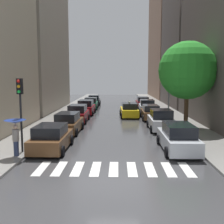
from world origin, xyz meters
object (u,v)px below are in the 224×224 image
Objects in this scene: parked_car_right_second at (161,121)px; parked_car_left_third at (78,114)px; parked_car_right_nearest at (178,138)px; parked_car_right_fourth at (147,106)px; lamp_post_right at (169,81)px; parked_car_left_nearest at (51,138)px; parked_car_left_fifth at (91,103)px; pedestrian_foreground at (15,129)px; parked_car_right_third at (150,112)px; parked_car_left_sixth at (94,100)px; parked_car_right_fifth at (143,102)px; parked_car_left_fourth at (86,108)px; street_tree_right at (187,71)px; taxi_midroad at (129,110)px; parked_car_left_second at (68,123)px; traffic_light_left_corner at (20,99)px.

parked_car_left_third is at bearing 62.14° from parked_car_right_second.
parked_car_right_second is (-0.03, 6.58, 0.04)m from parked_car_right_nearest.
lamp_post_right reaches higher than parked_car_right_fourth.
parked_car_left_fifth is (0.19, 22.56, 0.00)m from parked_car_left_nearest.
parked_car_right_third is at bearing 28.66° from pedestrian_foreground.
lamp_post_right reaches higher than pedestrian_foreground.
parked_car_left_nearest is 0.94× the size of parked_car_right_third.
parked_car_right_nearest reaches higher than parked_car_left_sixth.
lamp_post_right is at bearing -7.76° from parked_car_right_nearest.
parked_car_right_nearest is at bearing 179.13° from parked_car_right_fifth.
parked_car_left_third is at bearing 105.36° from parked_car_right_third.
street_tree_right reaches higher than parked_car_left_fourth.
parked_car_left_sixth is 14.42m from taxi_midroad.
parked_car_right_fourth is at bearing -75.11° from parked_car_left_fourth.
parked_car_left_second is 5.32m from parked_car_left_third.
taxi_midroad is 2.23× the size of pedestrian_foreground.
parked_car_left_second is 11.19m from parked_car_left_fourth.
parked_car_left_nearest is at bearing 177.98° from parked_car_left_sixth.
parked_car_left_sixth is (0.16, 27.93, 0.00)m from parked_car_left_nearest.
street_tree_right is at bearing -149.51° from parked_car_left_fifth.
parked_car_left_fourth reaches higher than parked_car_left_third.
parked_car_left_fourth is 0.92× the size of parked_car_right_nearest.
pedestrian_foreground is (-9.39, -26.40, 0.94)m from parked_car_right_fifth.
parked_car_left_second is at bearing 55.56° from parked_car_right_nearest.
parked_car_right_fifth is 18.40m from street_tree_right.
parked_car_left_fourth is 18.20m from parked_car_right_nearest.
street_tree_right is 1.72× the size of traffic_light_left_corner.
parked_car_left_sixth is 0.96× the size of parked_car_right_fourth.
street_tree_right is (9.80, -9.68, 4.26)m from parked_car_left_fourth.
parked_car_right_fifth is at bearing -114.64° from parked_car_left_sixth.
street_tree_right is (2.15, -17.75, 4.34)m from parked_car_right_fifth.
parked_car_left_second is at bearing 76.06° from traffic_light_left_corner.
lamp_post_right is (9.42, 1.54, 3.35)m from parked_car_left_third.
parked_car_left_fifth is 0.95× the size of parked_car_right_third.
traffic_light_left_corner reaches higher than parked_car_left_fifth.
parked_car_left_nearest is 2.50m from pedestrian_foreground.
taxi_midroad reaches higher than parked_car_left_nearest.
street_tree_right is at bearing -168.24° from parked_car_right_fourth.
street_tree_right is at bearing -151.01° from taxi_midroad.
parked_car_right_nearest is 24.58m from parked_car_right_fifth.
traffic_light_left_corner reaches higher than parked_car_left_third.
parked_car_left_fifth is (0.00, 5.95, -0.06)m from parked_car_left_fourth.
parked_car_left_second is 20.77m from parked_car_right_fifth.
traffic_light_left_corner is (-9.37, -19.39, 2.50)m from parked_car_right_fourth.
parked_car_left_fourth is 17.75m from traffic_light_left_corner.
street_tree_right is (4.58, -7.57, 4.32)m from taxi_midroad.
parked_car_right_fifth is 2.04× the size of pedestrian_foreground.
traffic_light_left_corner is (-1.71, -17.49, 2.46)m from parked_car_left_fourth.
taxi_midroad reaches higher than parked_car_right_fourth.
parked_car_right_second is at bearing -173.59° from street_tree_right.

